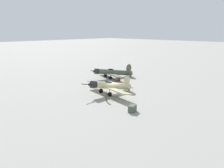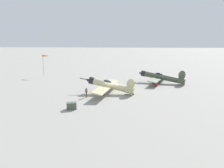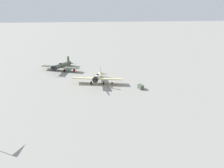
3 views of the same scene
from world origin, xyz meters
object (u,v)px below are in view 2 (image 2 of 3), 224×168
Objects in this scene: ground_crew_mechanic at (86,91)px; equipment_crate at (71,106)px; airplane_foreground at (109,85)px; windsock_mast at (46,57)px; airplane_mid_apron at (161,77)px; fuel_drum at (156,84)px.

equipment_crate is (0.99, 6.43, -0.54)m from ground_crew_mechanic.
equipment_crate is (4.77, 9.42, -1.03)m from airplane_foreground.
equipment_crate is 30.53m from windsock_mast.
airplane_foreground is 7.81× the size of equipment_crate.
windsock_mast is (29.52, -7.32, 3.88)m from airplane_mid_apron.
airplane_foreground is at bearing 136.66° from windsock_mast.
fuel_drum is at bearing -134.42° from airplane_foreground.
equipment_crate is at bearing 74.65° from airplane_foreground.
airplane_mid_apron is (-11.04, -10.12, -0.15)m from airplane_foreground.
windsock_mast is (27.92, -11.06, 4.83)m from fuel_drum.
airplane_foreground is at bearing 63.27° from airplane_mid_apron.
airplane_mid_apron is 19.80m from ground_crew_mechanic.
fuel_drum is (1.61, 3.74, -0.95)m from airplane_mid_apron.
airplane_mid_apron is at bearing -128.98° from equipment_crate.
ground_crew_mechanic is 16.22m from fuel_drum.
airplane_foreground is 14.98m from airplane_mid_apron.
equipment_crate reaches higher than fuel_drum.
airplane_mid_apron is 7.21× the size of equipment_crate.
windsock_mast reaches higher than equipment_crate.
fuel_drum is at bearing 87.51° from airplane_mid_apron.
airplane_foreground is 25.68m from windsock_mast.
ground_crew_mechanic is (14.83, 13.12, -0.34)m from airplane_mid_apron.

